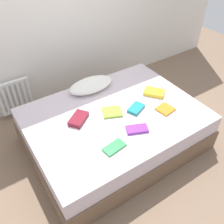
{
  "coord_description": "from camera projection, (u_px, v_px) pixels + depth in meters",
  "views": [
    {
      "loc": [
        -1.19,
        -1.76,
        2.34
      ],
      "look_at": [
        0.0,
        0.05,
        0.48
      ],
      "focal_mm": 39.28,
      "sensor_mm": 36.0,
      "label": 1
    }
  ],
  "objects": [
    {
      "name": "textbook_green",
      "position": [
        114.0,
        147.0,
        2.4
      ],
      "size": [
        0.24,
        0.15,
        0.02
      ],
      "primitive_type": "cube",
      "rotation": [
        0.0,
        0.0,
        0.14
      ],
      "color": "green",
      "rests_on": "bed"
    },
    {
      "name": "ground_plane",
      "position": [
        114.0,
        143.0,
        3.13
      ],
      "size": [
        8.0,
        8.0,
        0.0
      ],
      "primitive_type": "plane",
      "color": "#7F6651"
    },
    {
      "name": "textbook_teal",
      "position": [
        136.0,
        108.0,
        2.84
      ],
      "size": [
        0.24,
        0.2,
        0.04
      ],
      "primitive_type": "cube",
      "rotation": [
        0.0,
        0.0,
        0.4
      ],
      "color": "teal",
      "rests_on": "bed"
    },
    {
      "name": "bed",
      "position": [
        114.0,
        129.0,
        2.97
      ],
      "size": [
        2.0,
        1.5,
        0.5
      ],
      "color": "brown",
      "rests_on": "ground"
    },
    {
      "name": "pillow",
      "position": [
        91.0,
        85.0,
        3.12
      ],
      "size": [
        0.59,
        0.3,
        0.14
      ],
      "primitive_type": "ellipsoid",
      "color": "white",
      "rests_on": "bed"
    },
    {
      "name": "radiator",
      "position": [
        15.0,
        97.0,
        3.34
      ],
      "size": [
        0.44,
        0.04,
        0.49
      ],
      "color": "white",
      "rests_on": "ground"
    },
    {
      "name": "textbook_maroon",
      "position": [
        79.0,
        119.0,
        2.7
      ],
      "size": [
        0.28,
        0.26,
        0.05
      ],
      "primitive_type": "cube",
      "rotation": [
        0.0,
        0.0,
        0.64
      ],
      "color": "maroon",
      "rests_on": "bed"
    },
    {
      "name": "textbook_purple",
      "position": [
        137.0,
        129.0,
        2.59
      ],
      "size": [
        0.26,
        0.2,
        0.03
      ],
      "primitive_type": "cube",
      "rotation": [
        0.0,
        0.0,
        -0.4
      ],
      "color": "purple",
      "rests_on": "bed"
    },
    {
      "name": "textbook_yellow",
      "position": [
        154.0,
        92.0,
        3.08
      ],
      "size": [
        0.28,
        0.3,
        0.05
      ],
      "primitive_type": "cube",
      "rotation": [
        0.0,
        0.0,
        -0.9
      ],
      "color": "yellow",
      "rests_on": "bed"
    },
    {
      "name": "textbook_orange",
      "position": [
        165.0,
        109.0,
        2.85
      ],
      "size": [
        0.2,
        0.2,
        0.02
      ],
      "primitive_type": "cube",
      "rotation": [
        0.0,
        0.0,
        0.15
      ],
      "color": "orange",
      "rests_on": "bed"
    },
    {
      "name": "back_wall",
      "position": [
        55.0,
        1.0,
        3.08
      ],
      "size": [
        6.0,
        0.1,
        2.8
      ],
      "primitive_type": "cube",
      "color": "silver",
      "rests_on": "ground"
    },
    {
      "name": "textbook_lime",
      "position": [
        112.0,
        112.0,
        2.8
      ],
      "size": [
        0.27,
        0.26,
        0.02
      ],
      "primitive_type": "cube",
      "rotation": [
        0.0,
        0.0,
        -0.4
      ],
      "color": "#8CC638",
      "rests_on": "bed"
    }
  ]
}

